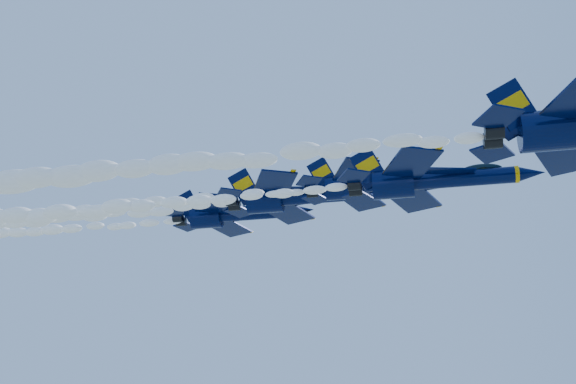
% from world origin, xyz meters
% --- Properties ---
extents(smoke_trail_jet_lead, '(46.75, 2.29, 2.06)m').
position_xyz_m(smoke_trail_jet_lead, '(-14.28, -13.64, 148.58)').
color(smoke_trail_jet_lead, white).
extents(jet_second, '(16.70, 13.70, 6.21)m').
position_xyz_m(jet_second, '(5.42, -3.22, 150.56)').
color(jet_second, black).
extents(smoke_trail_jet_second, '(46.75, 1.99, 1.79)m').
position_xyz_m(smoke_trail_jet_second, '(-25.09, -3.22, 150.13)').
color(smoke_trail_jet_second, white).
extents(jet_third, '(15.96, 13.09, 5.93)m').
position_xyz_m(jet_third, '(0.03, 5.19, 154.45)').
color(jet_third, black).
extents(smoke_trail_jet_third, '(46.75, 1.91, 1.72)m').
position_xyz_m(smoke_trail_jet_third, '(-30.16, 5.19, 154.03)').
color(smoke_trail_jet_third, white).
extents(jet_fourth, '(19.12, 15.69, 7.11)m').
position_xyz_m(jet_fourth, '(-9.15, 13.54, 157.44)').
color(jet_fourth, black).
extents(smoke_trail_jet_fourth, '(46.75, 2.28, 2.06)m').
position_xyz_m(smoke_trail_jet_fourth, '(-40.69, 13.54, 156.99)').
color(smoke_trail_jet_fourth, white).
extents(jet_fifth, '(17.84, 14.64, 6.63)m').
position_xyz_m(jet_fifth, '(-18.30, 19.91, 158.54)').
color(jet_fifth, black).
extents(smoke_trail_jet_fifth, '(46.75, 2.13, 1.92)m').
position_xyz_m(smoke_trail_jet_fifth, '(-49.30, 19.91, 158.10)').
color(smoke_trail_jet_fifth, white).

